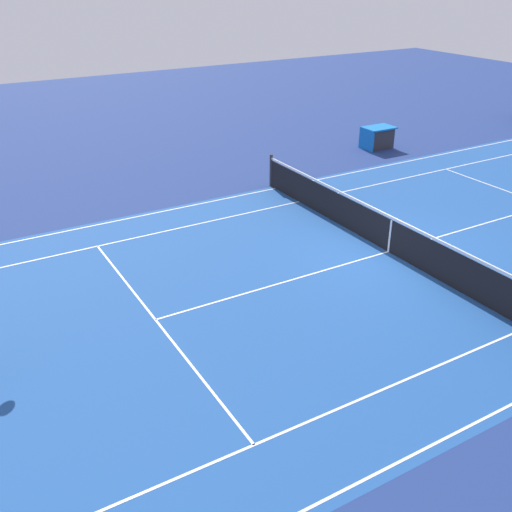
# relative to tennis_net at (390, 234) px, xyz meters

# --- Properties ---
(ground_plane) EXTENTS (60.00, 60.00, 0.00)m
(ground_plane) POSITION_rel_tennis_net_xyz_m (0.00, 0.00, -0.49)
(ground_plane) COLOR navy
(court_slab) EXTENTS (24.20, 11.40, 0.00)m
(court_slab) POSITION_rel_tennis_net_xyz_m (0.00, 0.00, -0.49)
(court_slab) COLOR #1E4C93
(court_slab) RESTS_ON ground_plane
(court_line_markings) EXTENTS (23.85, 11.05, 0.01)m
(court_line_markings) POSITION_rel_tennis_net_xyz_m (0.00, 0.00, -0.49)
(court_line_markings) COLOR white
(court_line_markings) RESTS_ON ground_plane
(tennis_net) EXTENTS (0.10, 11.70, 1.08)m
(tennis_net) POSITION_rel_tennis_net_xyz_m (0.00, 0.00, 0.00)
(tennis_net) COLOR #2D2D33
(tennis_net) RESTS_ON ground_plane
(tennis_ball) EXTENTS (0.07, 0.07, 0.07)m
(tennis_ball) POSITION_rel_tennis_net_xyz_m (-1.25, -2.85, -0.46)
(tennis_ball) COLOR #CCE01E
(tennis_ball) RESTS_ON ground_plane
(equipment_cart_tarped) EXTENTS (1.25, 0.84, 0.85)m
(equipment_cart_tarped) POSITION_rel_tennis_net_xyz_m (-6.04, -7.48, -0.05)
(equipment_cart_tarped) COLOR #2D2D33
(equipment_cart_tarped) RESTS_ON ground_plane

